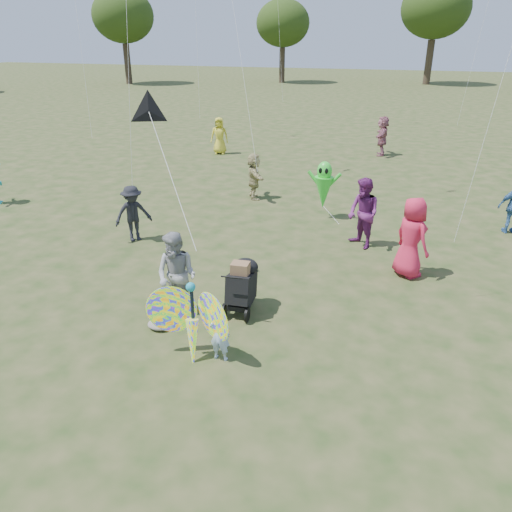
# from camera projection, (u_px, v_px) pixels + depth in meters

# --- Properties ---
(ground) EXTENTS (160.00, 160.00, 0.00)m
(ground) POSITION_uv_depth(u_px,v_px,m) (240.00, 345.00, 8.97)
(ground) COLOR #51592B
(ground) RESTS_ON ground
(child_girl) EXTENTS (0.36, 0.24, 0.96)m
(child_girl) POSITION_uv_depth(u_px,v_px,m) (220.00, 335.00, 8.40)
(child_girl) COLOR #A5C4EA
(child_girl) RESTS_ON ground
(adult_man) EXTENTS (0.91, 0.74, 1.74)m
(adult_man) POSITION_uv_depth(u_px,v_px,m) (177.00, 276.00, 9.58)
(adult_man) COLOR gray
(adult_man) RESTS_ON ground
(grey_bag) EXTENTS (0.47, 0.38, 0.15)m
(grey_bag) POSITION_uv_depth(u_px,v_px,m) (159.00, 324.00, 9.48)
(grey_bag) COLOR slate
(grey_bag) RESTS_ON ground
(crowd_a) EXTENTS (1.07, 1.06, 1.87)m
(crowd_a) POSITION_uv_depth(u_px,v_px,m) (411.00, 238.00, 11.23)
(crowd_a) COLOR #D22143
(crowd_a) RESTS_ON ground
(crowd_b) EXTENTS (1.09, 1.09, 1.52)m
(crowd_b) POSITION_uv_depth(u_px,v_px,m) (133.00, 214.00, 13.26)
(crowd_b) COLOR black
(crowd_b) RESTS_ON ground
(crowd_d) EXTENTS (1.06, 1.48, 1.54)m
(crowd_d) POSITION_uv_depth(u_px,v_px,m) (254.00, 176.00, 16.72)
(crowd_d) COLOR tan
(crowd_d) RESTS_ON ground
(crowd_e) EXTENTS (1.12, 1.12, 1.83)m
(crowd_e) POSITION_uv_depth(u_px,v_px,m) (363.00, 214.00, 12.79)
(crowd_e) COLOR #692364
(crowd_e) RESTS_ON ground
(crowd_g) EXTENTS (0.92, 0.72, 1.67)m
(crowd_g) POSITION_uv_depth(u_px,v_px,m) (219.00, 136.00, 23.06)
(crowd_g) COLOR gold
(crowd_g) RESTS_ON ground
(crowd_j) EXTENTS (0.62, 1.67, 1.77)m
(crowd_j) POSITION_uv_depth(u_px,v_px,m) (382.00, 136.00, 22.76)
(crowd_j) COLOR #9D5A6A
(crowd_j) RESTS_ON ground
(jogging_stroller) EXTENTS (0.56, 1.08, 1.09)m
(jogging_stroller) POSITION_uv_depth(u_px,v_px,m) (242.00, 283.00, 9.88)
(jogging_stroller) COLOR black
(jogging_stroller) RESTS_ON ground
(butterfly_kite) EXTENTS (1.74, 0.75, 1.61)m
(butterfly_kite) POSITION_uv_depth(u_px,v_px,m) (192.00, 322.00, 8.40)
(butterfly_kite) COLOR #FF6128
(butterfly_kite) RESTS_ON ground
(delta_kite_rig) EXTENTS (1.99, 1.64, 2.73)m
(delta_kite_rig) POSITION_uv_depth(u_px,v_px,m) (149.00, 112.00, 9.97)
(delta_kite_rig) COLOR black
(delta_kite_rig) RESTS_ON ground
(alien_kite) EXTENTS (1.12, 0.69, 1.74)m
(alien_kite) POSITION_uv_depth(u_px,v_px,m) (324.00, 187.00, 14.82)
(alien_kite) COLOR #33D933
(alien_kite) RESTS_ON ground
(tree_line) EXTENTS (91.78, 33.60, 10.79)m
(tree_line) POSITION_uv_depth(u_px,v_px,m) (454.00, 13.00, 44.08)
(tree_line) COLOR #3A2D21
(tree_line) RESTS_ON ground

